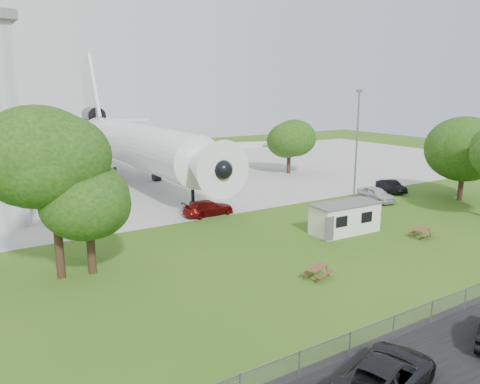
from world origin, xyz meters
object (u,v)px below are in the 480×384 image
picnic_west (317,278)px  picnic_east (421,237)px  airliner (133,143)px  site_cabin (345,218)px

picnic_west → picnic_east: bearing=-10.8°
airliner → picnic_east: (12.14, -35.63, -5.27)m
picnic_east → airliner: bearing=99.5°
airliner → picnic_west: bearing=-91.5°
site_cabin → picnic_east: bearing=-45.1°
airliner → picnic_west: 37.87m
airliner → picnic_east: airliner is taller
picnic_east → picnic_west: bearing=178.8°
picnic_east → site_cabin: bearing=125.6°
picnic_west → picnic_east: size_ratio=1.00×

